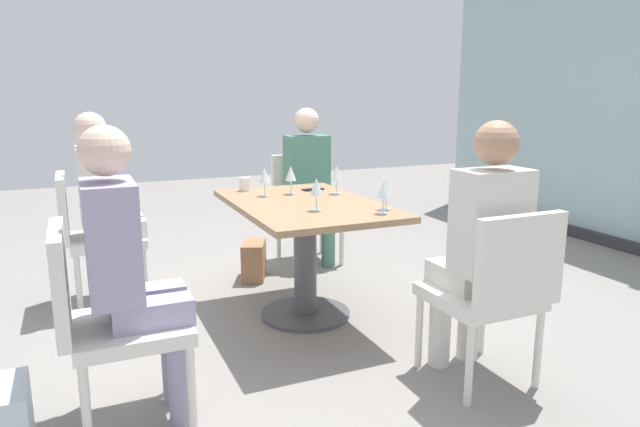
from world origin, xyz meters
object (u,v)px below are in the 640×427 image
person_far_right (481,239)px  cell_phone_on_table (313,189)px  chair_front_right (105,314)px  wine_glass_1 (386,187)px  chair_far_right (494,287)px  wine_glass_0 (265,176)px  dining_table_main (305,233)px  handbag_0 (254,260)px  person_front_left (106,199)px  wine_glass_5 (383,190)px  person_far_left (310,178)px  wine_glass_3 (291,174)px  person_front_right (129,263)px  wine_glass_2 (316,188)px  chair_far_left (305,201)px  wine_glass_4 (337,174)px  coffee_cup (245,184)px  chair_front_left (91,230)px  handbag_1 (8,420)px

person_far_right → cell_phone_on_table: bearing=-169.7°
chair_front_right → wine_glass_1: bearing=104.1°
chair_far_right → wine_glass_0: wine_glass_0 is taller
dining_table_main → person_far_right: size_ratio=1.01×
person_far_right → handbag_0: 2.04m
person_front_left → wine_glass_5: 1.86m
chair_far_right → handbag_0: chair_far_right is taller
person_far_left → wine_glass_3: bearing=-30.6°
person_front_right → wine_glass_0: 1.42m
wine_glass_2 → wine_glass_3: 0.55m
wine_glass_3 → cell_phone_on_table: bearing=115.1°
wine_glass_2 → wine_glass_3: bearing=174.2°
chair_far_left → wine_glass_4: size_ratio=4.70×
chair_far_left → person_front_right: 2.50m
coffee_cup → wine_glass_5: bearing=25.7°
wine_glass_3 → cell_phone_on_table: (-0.09, 0.19, -0.13)m
chair_far_left → wine_glass_1: bearing=-5.1°
wine_glass_2 → chair_front_left: bearing=-131.9°
wine_glass_4 → wine_glass_3: bearing=-112.2°
wine_glass_5 → person_far_left: bearing=172.4°
chair_far_left → wine_glass_0: (0.87, -0.63, 0.37)m
person_front_left → wine_glass_0: bearing=62.2°
wine_glass_3 → handbag_0: bearing=-170.3°
wine_glass_4 → wine_glass_0: bearing=-104.4°
cell_phone_on_table → person_front_right: bearing=-57.1°
chair_front_left → coffee_cup: size_ratio=9.67×
person_front_left → wine_glass_3: bearing=65.9°
chair_front_left → person_front_left: person_front_left is taller
chair_front_left → cell_phone_on_table: (0.40, 1.41, 0.24)m
wine_glass_3 → person_front_right: bearing=-46.2°
chair_far_right → wine_glass_3: 1.56m
handbag_0 → wine_glass_0: bearing=14.9°
person_front_left → person_front_right: bearing=0.0°
dining_table_main → person_front_left: person_front_left is taller
chair_far_right → wine_glass_0: size_ratio=4.70×
person_far_left → wine_glass_4: 0.91m
wine_glass_3 → wine_glass_0: bearing=-91.3°
person_far_left → wine_glass_5: (1.53, -0.21, 0.16)m
person_far_left → wine_glass_2: person_far_left is taller
handbag_1 → wine_glass_4: bearing=116.2°
coffee_cup → wine_glass_4: bearing=55.0°
wine_glass_1 → cell_phone_on_table: wine_glass_1 is taller
cell_phone_on_table → person_far_left: bearing=150.5°
dining_table_main → wine_glass_3: (-0.28, 0.02, 0.32)m
chair_front_left → handbag_1: size_ratio=2.90×
wine_glass_5 → cell_phone_on_table: (-0.85, -0.05, -0.13)m
person_front_left → wine_glass_4: bearing=66.3°
person_far_right → wine_glass_1: bearing=-168.2°
chair_front_right → wine_glass_0: wine_glass_0 is taller
person_front_right → person_front_left: bearing=180.0°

